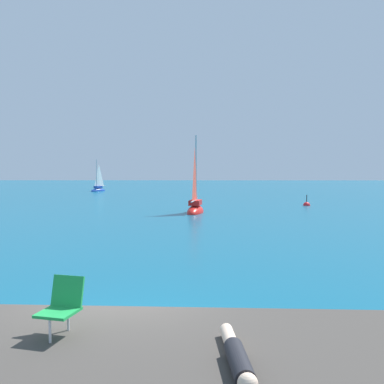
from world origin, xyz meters
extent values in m
plane|color=#0F5675|center=(0.00, 0.00, 0.00)|extent=(160.00, 160.00, 0.00)
cube|color=#3C3735|center=(1.56, -1.14, 0.00)|extent=(0.80, 0.71, 0.53)
cube|color=#423533|center=(4.22, -0.31, 0.00)|extent=(1.68, 1.53, 1.00)
ellipsoid|color=red|center=(1.36, 21.95, 0.00)|extent=(1.52, 3.15, 1.04)
cube|color=red|center=(1.36, 21.95, 0.69)|extent=(0.93, 1.42, 0.34)
cylinder|color=#B7B7BC|center=(1.40, 22.23, 2.88)|extent=(0.11, 0.11, 4.73)
cylinder|color=#B2B2B7|center=(1.25, 21.30, 0.85)|extent=(0.40, 1.88, 0.09)
pyramid|color=#DB4C38|center=(1.32, 21.71, 2.69)|extent=(0.30, 1.50, 3.59)
ellipsoid|color=#193D99|center=(-10.40, 45.21, 0.00)|extent=(1.84, 2.24, 0.75)
cube|color=#193D99|center=(-10.40, 45.21, 0.50)|extent=(0.97, 1.09, 0.25)
cylinder|color=#B7B7BC|center=(-10.51, 45.04, 2.09)|extent=(0.08, 0.08, 3.42)
cylinder|color=#B2B2B7|center=(-10.13, 45.61, 0.62)|extent=(0.81, 1.18, 0.07)
pyramid|color=white|center=(-10.30, 45.36, 1.95)|extent=(0.64, 0.93, 2.60)
cylinder|color=black|center=(1.95, -3.25, 1.05)|extent=(0.30, 0.91, 0.24)
cylinder|color=beige|center=(1.89, -2.50, 1.02)|extent=(0.23, 0.71, 0.18)
sphere|color=beige|center=(1.99, -3.79, 1.07)|extent=(0.22, 0.22, 0.22)
cube|color=green|center=(-0.47, -2.22, 1.28)|extent=(0.59, 0.62, 0.04)
cube|color=green|center=(-0.40, -1.97, 1.51)|extent=(0.50, 0.26, 0.45)
cylinder|color=silver|center=(-0.52, -2.42, 1.11)|extent=(0.04, 0.04, 0.35)
cylinder|color=silver|center=(-0.40, -1.97, 1.11)|extent=(0.04, 0.04, 0.35)
sphere|color=red|center=(10.19, 27.22, 0.00)|extent=(0.56, 0.56, 0.56)
cylinder|color=black|center=(10.19, 27.22, 0.55)|extent=(0.06, 0.06, 0.60)
camera|label=1|loc=(1.46, -8.29, 3.35)|focal=41.92mm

